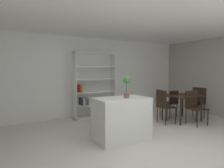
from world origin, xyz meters
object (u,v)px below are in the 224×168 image
object	(u,v)px
open_bookshelf	(93,87)
dining_chair_island_side	(164,104)
kitchen_island	(122,119)
dining_chair_far	(171,101)
dining_table	(182,98)
dining_chair_window_side	(197,100)
dining_chair_near	(194,105)
potted_plant_on_island	(127,85)

from	to	relation	value
open_bookshelf	dining_chair_island_side	bearing A→B (deg)	-49.13
kitchen_island	dining_chair_far	world-z (taller)	kitchen_island
kitchen_island	dining_table	size ratio (longest dim) A/B	1.15
dining_chair_island_side	kitchen_island	bearing A→B (deg)	110.08
open_bookshelf	dining_chair_window_side	bearing A→B (deg)	-29.86
dining_chair_near	kitchen_island	bearing A→B (deg)	-172.34
dining_chair_window_side	dining_chair_island_side	xyz separation A→B (m)	(-1.45, -0.00, 0.01)
open_bookshelf	dining_chair_window_side	world-z (taller)	open_bookshelf
dining_table	dining_chair_window_side	distance (m)	0.74
kitchen_island	dining_table	world-z (taller)	kitchen_island
dining_chair_window_side	dining_chair_island_side	bearing A→B (deg)	-96.06
dining_table	dining_chair_far	xyz separation A→B (m)	(0.01, 0.43, -0.16)
dining_table	dining_chair_far	distance (m)	0.46
dining_chair_far	dining_chair_island_side	bearing A→B (deg)	24.96
kitchen_island	dining_chair_island_side	bearing A→B (deg)	15.71
kitchen_island	dining_chair_island_side	size ratio (longest dim) A/B	1.21
dining_chair_far	kitchen_island	bearing A→B (deg)	15.00
open_bookshelf	dining_chair_island_side	size ratio (longest dim) A/B	2.14
potted_plant_on_island	dining_chair_near	size ratio (longest dim) A/B	0.49
potted_plant_on_island	dining_chair_near	xyz separation A→B (m)	(2.36, 0.12, -0.65)
dining_chair_window_side	dining_chair_near	bearing A→B (deg)	-64.69
potted_plant_on_island	dining_chair_window_side	world-z (taller)	potted_plant_on_island
open_bookshelf	dining_chair_near	xyz separation A→B (m)	(2.17, -2.09, -0.42)
dining_chair_near	dining_chair_island_side	world-z (taller)	dining_chair_island_side
dining_chair_near	dining_chair_island_side	size ratio (longest dim) A/B	0.97
potted_plant_on_island	dining_chair_window_side	bearing A→B (deg)	10.27
dining_table	dining_chair_window_side	bearing A→B (deg)	0.89
open_bookshelf	dining_chair_far	size ratio (longest dim) A/B	2.34
potted_plant_on_island	dining_chair_near	world-z (taller)	potted_plant_on_island
kitchen_island	potted_plant_on_island	size ratio (longest dim) A/B	2.55
potted_plant_on_island	dining_chair_island_side	bearing A→B (deg)	18.74
open_bookshelf	dining_chair_far	world-z (taller)	open_bookshelf
potted_plant_on_island	dining_chair_far	distance (m)	2.64
kitchen_island	dining_chair_near	xyz separation A→B (m)	(2.44, 0.05, 0.09)
dining_chair_near	open_bookshelf	bearing A→B (deg)	142.54
dining_chair_far	dining_chair_island_side	distance (m)	0.85
dining_chair_far	open_bookshelf	bearing A→B (deg)	-35.04
potted_plant_on_island	dining_table	bearing A→B (deg)	13.08
kitchen_island	dining_table	distance (m)	2.49
open_bookshelf	dining_chair_far	xyz separation A→B (m)	(2.16, -1.23, -0.45)
kitchen_island	dining_chair_near	world-z (taller)	dining_chair_near
dining_chair_window_side	open_bookshelf	bearing A→B (deg)	-126.08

